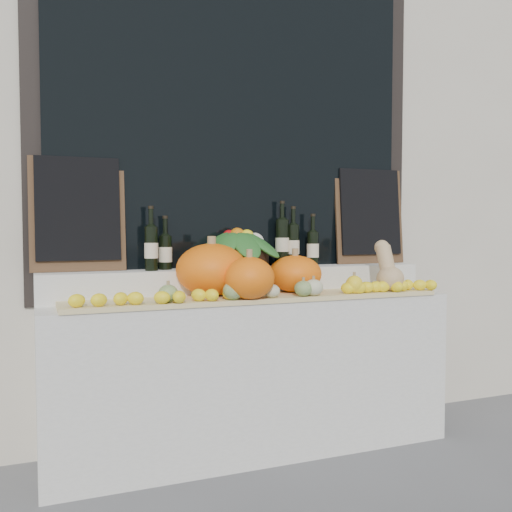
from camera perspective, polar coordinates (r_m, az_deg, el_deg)
storefront_facade at (r=4.02m, az=-4.37°, el=16.83°), size 7.00×0.94×4.50m
display_sill at (r=3.33m, az=-0.49°, el=-11.70°), size 2.30×0.55×0.88m
rear_tier at (r=3.38m, az=-1.41°, el=-2.53°), size 2.30×0.25×0.16m
straw_bedding at (r=3.13m, az=0.34°, el=-4.21°), size 2.10×0.32×0.02m
pumpkin_left at (r=3.12m, az=-4.45°, el=-1.36°), size 0.51×0.51×0.29m
pumpkin_right at (r=3.29m, az=3.93°, el=-1.78°), size 0.33×0.33×0.21m
pumpkin_center at (r=2.97m, az=-0.66°, el=-2.22°), size 0.31×0.31×0.22m
butternut_squash at (r=3.45m, az=13.08°, el=-1.41°), size 0.16×0.22×0.30m
decorative_gourds at (r=3.03m, az=1.64°, el=-3.29°), size 1.16×0.14×0.14m
lemon_heap at (r=3.02m, az=1.12°, el=-3.62°), size 2.20×0.16×0.06m
produce_bowl at (r=3.34m, az=-1.88°, el=0.83°), size 0.56×0.56×0.25m
wine_bottle_far_left at (r=3.19m, az=-10.43°, el=0.82°), size 0.08×0.08×0.36m
wine_bottle_near_left at (r=3.26m, az=-9.05°, el=0.41°), size 0.08×0.08×0.30m
wine_bottle_tall at (r=3.49m, az=2.63°, el=1.38°), size 0.08×0.08×0.40m
wine_bottle_near_right at (r=3.51m, az=3.74°, el=1.14°), size 0.08×0.08×0.37m
wine_bottle_far_right at (r=3.56m, az=5.70°, el=0.80°), size 0.08×0.08×0.32m
chalkboard_left at (r=3.23m, az=-17.38°, el=4.25°), size 0.50×0.09×0.62m
chalkboard_right at (r=3.83m, az=11.30°, el=4.11°), size 0.50×0.09×0.62m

